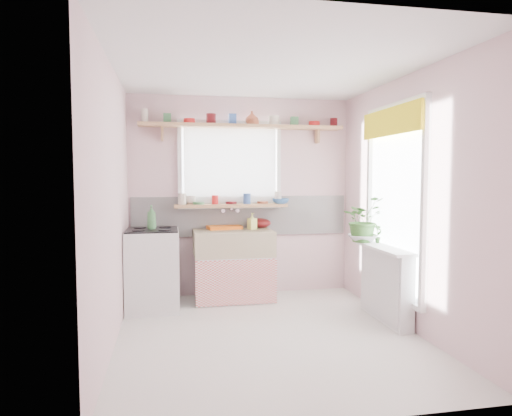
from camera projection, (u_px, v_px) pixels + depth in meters
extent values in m
plane|color=silver|center=(268.00, 335.00, 4.33)|extent=(3.20, 3.20, 0.00)
plane|color=white|center=(269.00, 67.00, 4.16)|extent=(3.20, 3.20, 0.00)
plane|color=beige|center=(241.00, 196.00, 5.81)|extent=(2.80, 0.00, 2.80)
plane|color=beige|center=(327.00, 220.00, 2.68)|extent=(2.80, 0.00, 2.80)
plane|color=beige|center=(112.00, 206.00, 3.98)|extent=(0.00, 3.20, 3.20)
plane|color=beige|center=(407.00, 202.00, 4.51)|extent=(0.00, 3.20, 3.20)
cube|color=white|center=(242.00, 216.00, 5.81)|extent=(2.74, 0.03, 0.50)
cube|color=#C57F8B|center=(242.00, 231.00, 5.82)|extent=(2.74, 0.02, 0.12)
cube|color=white|center=(230.00, 165.00, 5.75)|extent=(1.20, 0.01, 1.00)
cube|color=white|center=(230.00, 165.00, 5.69)|extent=(1.15, 0.02, 0.95)
cube|color=white|center=(396.00, 201.00, 4.70)|extent=(0.01, 1.10, 1.90)
cube|color=yellow|center=(390.00, 122.00, 4.63)|extent=(0.03, 1.20, 0.28)
cube|color=white|center=(233.00, 277.00, 5.56)|extent=(0.85, 0.55, 0.55)
cube|color=#EC4945|center=(237.00, 283.00, 5.28)|extent=(0.95, 0.02, 0.53)
cube|color=#C7B991|center=(233.00, 243.00, 5.53)|extent=(0.95, 0.55, 0.30)
cylinder|color=silver|center=(230.00, 208.00, 5.74)|extent=(0.03, 0.22, 0.03)
cube|color=white|center=(153.00, 270.00, 5.12)|extent=(0.58, 0.58, 0.90)
cube|color=black|center=(152.00, 230.00, 5.09)|extent=(0.56, 0.56, 0.02)
cylinder|color=black|center=(138.00, 230.00, 4.92)|extent=(0.14, 0.14, 0.01)
cylinder|color=black|center=(165.00, 230.00, 4.98)|extent=(0.14, 0.14, 0.01)
cylinder|color=black|center=(140.00, 228.00, 5.20)|extent=(0.14, 0.14, 0.01)
cylinder|color=black|center=(165.00, 227.00, 5.25)|extent=(0.14, 0.14, 0.01)
cube|color=white|center=(386.00, 285.00, 4.74)|extent=(0.15, 0.90, 0.75)
cube|color=white|center=(384.00, 248.00, 4.71)|extent=(0.22, 0.95, 0.03)
cube|color=tan|center=(231.00, 206.00, 5.67)|extent=(1.40, 0.22, 0.04)
cube|color=tan|center=(243.00, 126.00, 5.62)|extent=(2.52, 0.24, 0.04)
cylinder|color=silver|center=(145.00, 118.00, 5.40)|extent=(0.11, 0.11, 0.12)
cylinder|color=#3F7F4C|center=(167.00, 118.00, 5.44)|extent=(0.11, 0.11, 0.12)
cylinder|color=red|center=(189.00, 121.00, 5.50)|extent=(0.11, 0.11, 0.06)
cylinder|color=#590F14|center=(211.00, 119.00, 5.54)|extent=(0.11, 0.11, 0.12)
cylinder|color=#3359A5|center=(232.00, 120.00, 5.59)|extent=(0.11, 0.11, 0.12)
cylinder|color=#A55133|center=(253.00, 123.00, 5.64)|extent=(0.11, 0.11, 0.06)
cylinder|color=silver|center=(274.00, 121.00, 5.69)|extent=(0.11, 0.11, 0.12)
cylinder|color=#3F7F4C|center=(294.00, 121.00, 5.74)|extent=(0.11, 0.11, 0.12)
cylinder|color=red|center=(314.00, 124.00, 5.79)|extent=(0.11, 0.11, 0.06)
cylinder|color=#590F14|center=(334.00, 122.00, 5.84)|extent=(0.11, 0.11, 0.12)
cylinder|color=silver|center=(181.00, 200.00, 5.55)|extent=(0.11, 0.11, 0.12)
cylinder|color=#3F7F4C|center=(198.00, 200.00, 5.59)|extent=(0.11, 0.11, 0.12)
cylinder|color=red|center=(215.00, 202.00, 5.63)|extent=(0.11, 0.11, 0.06)
cylinder|color=#590F14|center=(231.00, 199.00, 5.67)|extent=(0.11, 0.11, 0.12)
cylinder|color=#3359A5|center=(247.00, 199.00, 5.71)|extent=(0.11, 0.11, 0.12)
cylinder|color=#A55133|center=(264.00, 201.00, 5.75)|extent=(0.11, 0.11, 0.06)
cylinder|color=silver|center=(280.00, 199.00, 5.78)|extent=(0.11, 0.11, 0.12)
cube|color=orange|center=(224.00, 227.00, 5.69)|extent=(0.45, 0.36, 0.04)
ellipsoid|color=#550E10|center=(260.00, 223.00, 5.78)|extent=(0.32, 0.32, 0.12)
imported|color=#396B2A|center=(363.00, 219.00, 5.07)|extent=(0.58, 0.55, 0.51)
imported|color=silver|center=(363.00, 238.00, 5.09)|extent=(0.40, 0.40, 0.08)
imported|color=#336026|center=(377.00, 233.00, 4.99)|extent=(0.13, 0.11, 0.22)
imported|color=#D7DF63|center=(252.00, 221.00, 5.62)|extent=(0.12, 0.12, 0.20)
imported|color=beige|center=(191.00, 200.00, 5.63)|extent=(0.14, 0.14, 0.10)
imported|color=#2F5D99|center=(281.00, 201.00, 5.73)|extent=(0.22, 0.22, 0.07)
imported|color=#9C4C30|center=(252.00, 118.00, 5.66)|extent=(0.18, 0.18, 0.17)
imported|color=#478E4D|center=(151.00, 217.00, 5.10)|extent=(0.11, 0.11, 0.27)
sphere|color=orange|center=(363.00, 233.00, 5.08)|extent=(0.08, 0.08, 0.08)
sphere|color=orange|center=(367.00, 232.00, 5.12)|extent=(0.08, 0.08, 0.08)
sphere|color=orange|center=(358.00, 233.00, 5.09)|extent=(0.08, 0.08, 0.08)
cylinder|color=yellow|center=(366.00, 232.00, 5.04)|extent=(0.18, 0.04, 0.10)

